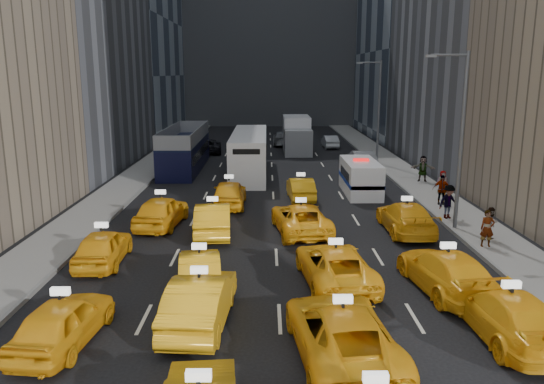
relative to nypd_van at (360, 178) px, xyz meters
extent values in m
plane|color=black|center=(-5.86, -20.56, -1.08)|extent=(160.00, 160.00, 0.00)
cube|color=gray|center=(-16.36, 4.44, -1.00)|extent=(3.00, 90.00, 0.15)
cube|color=gray|center=(4.64, 4.44, -1.00)|extent=(3.00, 90.00, 0.15)
cube|color=slate|center=(-14.91, 4.44, -0.99)|extent=(0.15, 90.00, 0.18)
cube|color=slate|center=(3.19, 4.44, -0.99)|extent=(0.15, 90.00, 0.18)
cylinder|color=#595B60|center=(3.44, -8.56, 3.42)|extent=(0.20, 0.20, 9.00)
cylinder|color=#595B60|center=(2.54, -8.56, 7.72)|extent=(1.80, 0.12, 0.12)
cube|color=slate|center=(1.64, -8.56, 7.67)|extent=(0.50, 0.22, 0.12)
cylinder|color=#595B60|center=(3.44, 11.44, 3.42)|extent=(0.20, 0.20, 9.00)
cylinder|color=#595B60|center=(2.54, 11.44, 7.72)|extent=(1.80, 0.12, 0.12)
cube|color=slate|center=(1.64, 11.44, 7.67)|extent=(0.50, 0.22, 0.12)
imported|color=#FFAF15|center=(-12.35, -20.19, -0.33)|extent=(2.24, 4.53, 1.49)
imported|color=#FFAF15|center=(-8.43, -18.90, -0.26)|extent=(2.09, 5.09, 1.64)
imported|color=#FFAF15|center=(-4.15, -21.03, -0.29)|extent=(3.23, 5.94, 1.58)
imported|color=#FFAF15|center=(1.11, -19.89, -0.32)|extent=(2.34, 5.31, 1.52)
imported|color=#FFAF15|center=(-13.25, -13.30, -0.33)|extent=(1.90, 4.44, 1.50)
imported|color=#FFAF15|center=(-8.81, -15.90, -0.37)|extent=(2.05, 4.46, 1.42)
imported|color=#FFAF15|center=(-3.65, -15.55, -0.34)|extent=(3.01, 5.55, 1.48)
imported|color=#FFAF15|center=(0.39, -16.33, -0.29)|extent=(2.89, 5.64, 1.57)
imported|color=#FFAF15|center=(-11.85, -7.72, -0.25)|extent=(2.50, 5.05, 1.65)
imported|color=#FFAF15|center=(-8.99, -9.16, -0.27)|extent=(2.07, 5.04, 1.62)
imported|color=#FFAF15|center=(-4.56, -8.91, -0.33)|extent=(3.16, 5.67, 1.50)
imported|color=#FFAF15|center=(0.80, -8.88, -0.30)|extent=(2.22, 5.37, 1.55)
imported|color=#FFAF15|center=(-8.56, -3.51, -0.26)|extent=(1.96, 4.83, 1.64)
imported|color=#FFAF15|center=(-4.11, -1.64, -0.37)|extent=(1.74, 4.38, 1.42)
cube|color=white|center=(0.00, 0.00, 0.03)|extent=(2.86, 5.78, 2.22)
cylinder|color=black|center=(-0.91, -1.87, -0.63)|extent=(0.28, 0.89, 0.89)
cylinder|color=black|center=(0.91, -1.87, -0.63)|extent=(0.28, 0.89, 0.89)
cylinder|color=black|center=(-0.91, 1.87, -0.63)|extent=(0.28, 0.89, 0.89)
cylinder|color=black|center=(0.91, 1.87, -0.63)|extent=(0.28, 0.89, 0.89)
cube|color=navy|center=(0.00, 0.00, -0.12)|extent=(2.90, 5.79, 0.25)
cube|color=red|center=(0.00, 0.00, 1.22)|extent=(1.05, 0.49, 0.16)
cube|color=black|center=(-13.14, 9.28, 0.66)|extent=(3.35, 12.09, 3.48)
cylinder|color=black|center=(-14.35, 4.20, -0.53)|extent=(0.28, 1.10, 1.10)
cylinder|color=black|center=(-11.93, 4.20, -0.53)|extent=(0.28, 1.10, 1.10)
cylinder|color=black|center=(-14.35, 14.36, -0.53)|extent=(0.28, 1.10, 1.10)
cylinder|color=black|center=(-11.93, 14.36, -0.53)|extent=(0.28, 1.10, 1.10)
cube|color=white|center=(-7.67, 7.27, 0.58)|extent=(2.94, 12.85, 3.30)
cylinder|color=black|center=(-8.85, 1.77, -0.53)|extent=(0.28, 1.10, 1.10)
cylinder|color=black|center=(-6.49, 1.77, -0.53)|extent=(0.28, 1.10, 1.10)
cylinder|color=black|center=(-8.85, 12.76, -0.53)|extent=(0.28, 1.10, 1.10)
cylinder|color=black|center=(-6.49, 12.76, -0.53)|extent=(0.28, 1.10, 1.10)
cube|color=white|center=(-3.22, 19.19, 0.70)|extent=(2.68, 7.78, 3.56)
cylinder|color=black|center=(-4.40, 16.20, -0.53)|extent=(0.28, 1.10, 1.10)
cylinder|color=black|center=(-2.03, 16.20, -0.53)|extent=(0.28, 1.10, 1.10)
cylinder|color=black|center=(-4.40, 22.19, -0.53)|extent=(0.28, 1.10, 1.10)
cylinder|color=black|center=(-2.03, 22.19, -0.53)|extent=(0.28, 1.10, 1.10)
imported|color=#929499|center=(1.64, 8.82, -0.26)|extent=(1.84, 5.01, 1.64)
imported|color=black|center=(-12.07, 18.56, -0.39)|extent=(2.67, 5.12, 1.38)
imported|color=gray|center=(-4.51, 24.23, -0.31)|extent=(2.27, 5.35, 1.54)
imported|color=black|center=(-7.63, 22.98, -0.25)|extent=(2.52, 5.03, 1.64)
imported|color=#B5B8BD|center=(0.54, 22.15, -0.40)|extent=(1.61, 4.17, 1.35)
imported|color=gray|center=(3.82, -11.62, -0.07)|extent=(0.67, 0.48, 1.72)
imported|color=gray|center=(4.43, -10.57, -0.13)|extent=(0.88, 0.70, 1.59)
imported|color=gray|center=(3.66, -6.81, 0.01)|extent=(1.30, 0.86, 1.87)
imported|color=gray|center=(4.31, -3.58, -0.03)|extent=(1.14, 0.70, 1.80)
imported|color=gray|center=(5.25, -0.88, -0.15)|extent=(0.78, 0.45, 1.56)
imported|color=gray|center=(5.16, 3.32, 0.01)|extent=(1.81, 0.94, 1.88)
camera|label=1|loc=(-6.26, -34.79, 6.92)|focal=35.00mm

